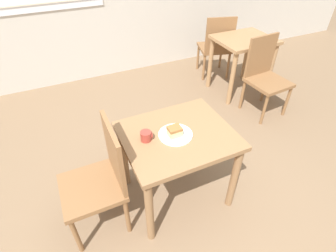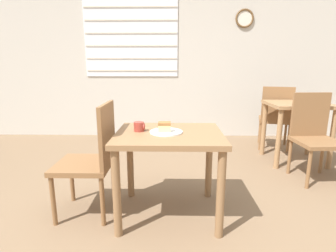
{
  "view_description": "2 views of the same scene",
  "coord_description": "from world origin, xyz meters",
  "px_view_note": "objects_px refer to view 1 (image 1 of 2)",
  "views": [
    {
      "loc": [
        -0.67,
        -0.85,
        1.98
      ],
      "look_at": [
        -0.04,
        0.51,
        0.78
      ],
      "focal_mm": 28.0,
      "sensor_mm": 36.0,
      "label": 1
    },
    {
      "loc": [
        0.05,
        -1.51,
        1.21
      ],
      "look_at": [
        0.01,
        0.49,
        0.75
      ],
      "focal_mm": 28.0,
      "sensor_mm": 36.0,
      "label": 2
    }
  ],
  "objects_px": {
    "dining_table_near": "(177,146)",
    "dining_table_far": "(243,50)",
    "chair_near_window": "(101,178)",
    "chair_far_corner": "(265,74)",
    "cake_slice": "(175,131)",
    "plate": "(175,135)",
    "coffee_mug": "(146,136)",
    "chair_far_opposite": "(216,45)"
  },
  "relations": [
    {
      "from": "dining_table_near",
      "to": "dining_table_far",
      "type": "bearing_deg",
      "value": 38.48
    },
    {
      "from": "chair_near_window",
      "to": "chair_far_corner",
      "type": "xyz_separation_m",
      "value": [
        2.18,
        0.75,
        0.0
      ]
    },
    {
      "from": "dining_table_far",
      "to": "chair_near_window",
      "type": "height_order",
      "value": "chair_near_window"
    },
    {
      "from": "dining_table_far",
      "to": "cake_slice",
      "type": "bearing_deg",
      "value": -141.78
    },
    {
      "from": "dining_table_far",
      "to": "plate",
      "type": "relative_size",
      "value": 2.97
    },
    {
      "from": "chair_far_corner",
      "to": "coffee_mug",
      "type": "xyz_separation_m",
      "value": [
        -1.8,
        -0.72,
        0.24
      ]
    },
    {
      "from": "dining_table_near",
      "to": "chair_near_window",
      "type": "distance_m",
      "value": 0.62
    },
    {
      "from": "dining_table_far",
      "to": "chair_far_corner",
      "type": "xyz_separation_m",
      "value": [
        -0.04,
        -0.51,
        -0.11
      ]
    },
    {
      "from": "chair_far_opposite",
      "to": "coffee_mug",
      "type": "relative_size",
      "value": 10.64
    },
    {
      "from": "chair_far_opposite",
      "to": "coffee_mug",
      "type": "distance_m",
      "value": 2.49
    },
    {
      "from": "chair_near_window",
      "to": "chair_far_corner",
      "type": "bearing_deg",
      "value": 109.07
    },
    {
      "from": "coffee_mug",
      "to": "chair_near_window",
      "type": "bearing_deg",
      "value": -175.82
    },
    {
      "from": "chair_far_corner",
      "to": "chair_near_window",
      "type": "bearing_deg",
      "value": -164.96
    },
    {
      "from": "chair_far_opposite",
      "to": "coffee_mug",
      "type": "xyz_separation_m",
      "value": [
        -1.76,
        -1.74,
        0.24
      ]
    },
    {
      "from": "dining_table_near",
      "to": "chair_far_corner",
      "type": "distance_m",
      "value": 1.74
    },
    {
      "from": "cake_slice",
      "to": "chair_near_window",
      "type": "bearing_deg",
      "value": 177.69
    },
    {
      "from": "dining_table_near",
      "to": "chair_far_opposite",
      "type": "bearing_deg",
      "value": 49.37
    },
    {
      "from": "dining_table_near",
      "to": "cake_slice",
      "type": "height_order",
      "value": "cake_slice"
    },
    {
      "from": "dining_table_near",
      "to": "chair_far_corner",
      "type": "height_order",
      "value": "chair_far_corner"
    },
    {
      "from": "chair_near_window",
      "to": "plate",
      "type": "relative_size",
      "value": 3.62
    },
    {
      "from": "chair_far_opposite",
      "to": "chair_far_corner",
      "type": "bearing_deg",
      "value": 108.31
    },
    {
      "from": "chair_far_corner",
      "to": "cake_slice",
      "type": "xyz_separation_m",
      "value": [
        -1.59,
        -0.78,
        0.26
      ]
    },
    {
      "from": "chair_near_window",
      "to": "coffee_mug",
      "type": "bearing_deg",
      "value": 94.18
    },
    {
      "from": "chair_far_opposite",
      "to": "chair_near_window",
      "type": "bearing_deg",
      "value": 56.08
    },
    {
      "from": "chair_near_window",
      "to": "chair_far_opposite",
      "type": "distance_m",
      "value": 2.78
    },
    {
      "from": "chair_far_corner",
      "to": "chair_far_opposite",
      "type": "bearing_deg",
      "value": 87.77
    },
    {
      "from": "dining_table_near",
      "to": "plate",
      "type": "relative_size",
      "value": 3.25
    },
    {
      "from": "cake_slice",
      "to": "coffee_mug",
      "type": "height_order",
      "value": "cake_slice"
    },
    {
      "from": "chair_near_window",
      "to": "chair_far_opposite",
      "type": "height_order",
      "value": "same"
    },
    {
      "from": "dining_table_far",
      "to": "chair_far_corner",
      "type": "height_order",
      "value": "chair_far_corner"
    },
    {
      "from": "chair_far_corner",
      "to": "plate",
      "type": "bearing_deg",
      "value": -158.21
    },
    {
      "from": "chair_near_window",
      "to": "chair_far_opposite",
      "type": "bearing_deg",
      "value": 129.57
    },
    {
      "from": "dining_table_near",
      "to": "cake_slice",
      "type": "xyz_separation_m",
      "value": [
        -0.04,
        -0.02,
        0.17
      ]
    },
    {
      "from": "dining_table_far",
      "to": "cake_slice",
      "type": "distance_m",
      "value": 2.08
    },
    {
      "from": "dining_table_far",
      "to": "plate",
      "type": "xyz_separation_m",
      "value": [
        -1.62,
        -1.28,
        0.11
      ]
    },
    {
      "from": "chair_near_window",
      "to": "cake_slice",
      "type": "xyz_separation_m",
      "value": [
        0.58,
        -0.02,
        0.26
      ]
    },
    {
      "from": "dining_table_near",
      "to": "chair_near_window",
      "type": "xyz_separation_m",
      "value": [
        -0.62,
        0.01,
        -0.09
      ]
    },
    {
      "from": "dining_table_far",
      "to": "chair_near_window",
      "type": "xyz_separation_m",
      "value": [
        -2.21,
        -1.26,
        -0.11
      ]
    },
    {
      "from": "dining_table_far",
      "to": "chair_near_window",
      "type": "distance_m",
      "value": 2.55
    },
    {
      "from": "chair_near_window",
      "to": "cake_slice",
      "type": "relative_size",
      "value": 9.53
    },
    {
      "from": "dining_table_far",
      "to": "cake_slice",
      "type": "xyz_separation_m",
      "value": [
        -1.63,
        -1.28,
        0.15
      ]
    },
    {
      "from": "plate",
      "to": "coffee_mug",
      "type": "bearing_deg",
      "value": 168.65
    }
  ]
}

